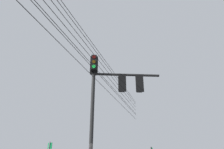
{
  "coord_description": "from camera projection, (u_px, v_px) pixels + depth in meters",
  "views": [
    {
      "loc": [
        -1.19,
        10.36,
        1.58
      ],
      "look_at": [
        -1.08,
        -0.44,
        6.26
      ],
      "focal_mm": 33.14,
      "sensor_mm": 36.0,
      "label": 1
    }
  ],
  "objects": [
    {
      "name": "signal_mast_assembly",
      "position": [
        107.0,
        91.0,
        11.34
      ],
      "size": [
        3.99,
        0.97,
        7.33
      ],
      "color": "black",
      "rests_on": "ground"
    },
    {
      "name": "overhead_wire_span",
      "position": [
        100.0,
        68.0,
        12.98
      ],
      "size": [
        6.59,
        22.27,
        2.03
      ],
      "color": "black"
    }
  ]
}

